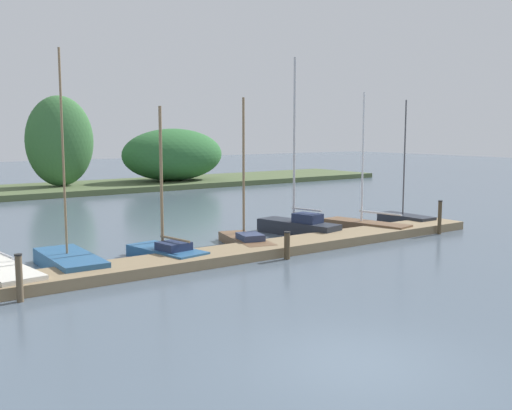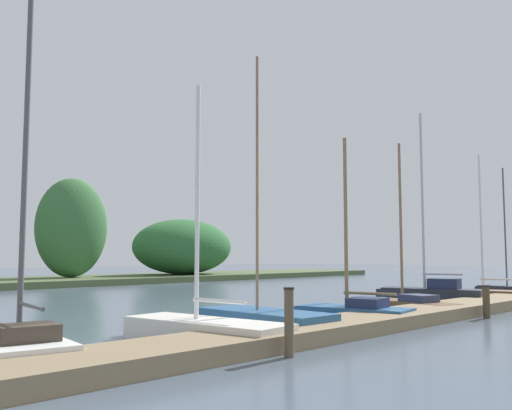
{
  "view_description": "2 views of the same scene",
  "coord_description": "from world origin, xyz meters",
  "px_view_note": "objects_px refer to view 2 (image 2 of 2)",
  "views": [
    {
      "loc": [
        -8.14,
        -7.94,
        4.54
      ],
      "look_at": [
        5.52,
        11.11,
        1.56
      ],
      "focal_mm": 42.13,
      "sensor_mm": 36.0,
      "label": 1
    },
    {
      "loc": [
        -12.25,
        1.24,
        1.9
      ],
      "look_at": [
        -2.75,
        10.51,
        3.07
      ],
      "focal_mm": 39.47,
      "sensor_mm": 36.0,
      "label": 2
    }
  ],
  "objects_px": {
    "sailboat_2": "(20,339)",
    "sailboat_3": "(200,328)",
    "sailboat_5": "(352,310)",
    "sailboat_7": "(429,292)",
    "sailboat_9": "(509,290)",
    "sailboat_6": "(406,303)",
    "sailboat_8": "(486,294)",
    "mooring_piling_1": "(289,322)",
    "mooring_piling_2": "(486,301)",
    "sailboat_4": "(260,319)"
  },
  "relations": [
    {
      "from": "mooring_piling_1",
      "to": "mooring_piling_2",
      "type": "distance_m",
      "value": 8.99
    },
    {
      "from": "sailboat_2",
      "to": "sailboat_8",
      "type": "relative_size",
      "value": 1.3
    },
    {
      "from": "sailboat_5",
      "to": "mooring_piling_1",
      "type": "relative_size",
      "value": 4.13
    },
    {
      "from": "sailboat_5",
      "to": "sailboat_6",
      "type": "height_order",
      "value": "sailboat_6"
    },
    {
      "from": "sailboat_5",
      "to": "sailboat_7",
      "type": "bearing_deg",
      "value": -90.31
    },
    {
      "from": "sailboat_4",
      "to": "sailboat_5",
      "type": "bearing_deg",
      "value": -97.82
    },
    {
      "from": "sailboat_9",
      "to": "sailboat_6",
      "type": "bearing_deg",
      "value": 90.0
    },
    {
      "from": "sailboat_3",
      "to": "sailboat_6",
      "type": "relative_size",
      "value": 1.0
    },
    {
      "from": "sailboat_2",
      "to": "sailboat_3",
      "type": "relative_size",
      "value": 1.39
    },
    {
      "from": "sailboat_7",
      "to": "sailboat_8",
      "type": "distance_m",
      "value": 3.22
    },
    {
      "from": "sailboat_3",
      "to": "sailboat_5",
      "type": "relative_size",
      "value": 1.08
    },
    {
      "from": "sailboat_2",
      "to": "sailboat_9",
      "type": "bearing_deg",
      "value": -81.25
    },
    {
      "from": "sailboat_9",
      "to": "sailboat_5",
      "type": "bearing_deg",
      "value": 91.33
    },
    {
      "from": "sailboat_6",
      "to": "sailboat_9",
      "type": "height_order",
      "value": "sailboat_9"
    },
    {
      "from": "sailboat_3",
      "to": "mooring_piling_2",
      "type": "height_order",
      "value": "sailboat_3"
    },
    {
      "from": "sailboat_8",
      "to": "sailboat_9",
      "type": "height_order",
      "value": "sailboat_8"
    },
    {
      "from": "sailboat_2",
      "to": "sailboat_4",
      "type": "relative_size",
      "value": 1.12
    },
    {
      "from": "sailboat_5",
      "to": "sailboat_6",
      "type": "xyz_separation_m",
      "value": [
        3.6,
        0.31,
        -0.03
      ]
    },
    {
      "from": "sailboat_3",
      "to": "sailboat_8",
      "type": "bearing_deg",
      "value": -96.48
    },
    {
      "from": "mooring_piling_1",
      "to": "mooring_piling_2",
      "type": "bearing_deg",
      "value": -0.1
    },
    {
      "from": "mooring_piling_2",
      "to": "sailboat_8",
      "type": "bearing_deg",
      "value": 22.09
    },
    {
      "from": "sailboat_6",
      "to": "sailboat_7",
      "type": "bearing_deg",
      "value": -61.48
    },
    {
      "from": "sailboat_2",
      "to": "sailboat_8",
      "type": "bearing_deg",
      "value": -81.74
    },
    {
      "from": "sailboat_7",
      "to": "mooring_piling_2",
      "type": "relative_size",
      "value": 7.67
    },
    {
      "from": "sailboat_4",
      "to": "sailboat_3",
      "type": "bearing_deg",
      "value": 99.36
    },
    {
      "from": "sailboat_5",
      "to": "sailboat_9",
      "type": "relative_size",
      "value": 0.9
    },
    {
      "from": "sailboat_4",
      "to": "sailboat_5",
      "type": "xyz_separation_m",
      "value": [
        3.24,
        -0.52,
        0.02
      ]
    },
    {
      "from": "sailboat_4",
      "to": "sailboat_8",
      "type": "bearing_deg",
      "value": -90.06
    },
    {
      "from": "sailboat_2",
      "to": "sailboat_7",
      "type": "height_order",
      "value": "sailboat_2"
    },
    {
      "from": "sailboat_4",
      "to": "sailboat_9",
      "type": "bearing_deg",
      "value": -89.35
    },
    {
      "from": "sailboat_5",
      "to": "sailboat_9",
      "type": "distance_m",
      "value": 12.83
    },
    {
      "from": "sailboat_8",
      "to": "sailboat_5",
      "type": "bearing_deg",
      "value": 78.15
    },
    {
      "from": "mooring_piling_2",
      "to": "sailboat_4",
      "type": "bearing_deg",
      "value": 156.45
    },
    {
      "from": "sailboat_8",
      "to": "mooring_piling_2",
      "type": "bearing_deg",
      "value": 99.04
    },
    {
      "from": "sailboat_2",
      "to": "mooring_piling_2",
      "type": "xyz_separation_m",
      "value": [
        12.73,
        -2.99,
        0.08
      ]
    },
    {
      "from": "sailboat_7",
      "to": "sailboat_8",
      "type": "xyz_separation_m",
      "value": [
        3.08,
        -0.95,
        -0.16
      ]
    },
    {
      "from": "sailboat_3",
      "to": "sailboat_4",
      "type": "bearing_deg",
      "value": -88.42
    },
    {
      "from": "sailboat_6",
      "to": "sailboat_8",
      "type": "xyz_separation_m",
      "value": [
        6.37,
        -0.1,
        -0.01
      ]
    },
    {
      "from": "sailboat_2",
      "to": "sailboat_3",
      "type": "bearing_deg",
      "value": -86.22
    },
    {
      "from": "sailboat_9",
      "to": "mooring_piling_2",
      "type": "distance_m",
      "value": 9.73
    },
    {
      "from": "sailboat_5",
      "to": "sailboat_3",
      "type": "bearing_deg",
      "value": 77.99
    },
    {
      "from": "sailboat_2",
      "to": "sailboat_5",
      "type": "relative_size",
      "value": 1.49
    },
    {
      "from": "sailboat_2",
      "to": "sailboat_5",
      "type": "bearing_deg",
      "value": -84.2
    },
    {
      "from": "sailboat_2",
      "to": "sailboat_5",
      "type": "xyz_separation_m",
      "value": [
        9.23,
        -0.57,
        -0.1
      ]
    },
    {
      "from": "sailboat_5",
      "to": "sailboat_9",
      "type": "bearing_deg",
      "value": -98.35
    },
    {
      "from": "sailboat_6",
      "to": "sailboat_8",
      "type": "relative_size",
      "value": 0.93
    },
    {
      "from": "sailboat_7",
      "to": "sailboat_8",
      "type": "bearing_deg",
      "value": -119.63
    },
    {
      "from": "sailboat_2",
      "to": "mooring_piling_2",
      "type": "height_order",
      "value": "sailboat_2"
    },
    {
      "from": "sailboat_5",
      "to": "sailboat_9",
      "type": "height_order",
      "value": "sailboat_9"
    },
    {
      "from": "sailboat_2",
      "to": "sailboat_9",
      "type": "height_order",
      "value": "sailboat_2"
    }
  ]
}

